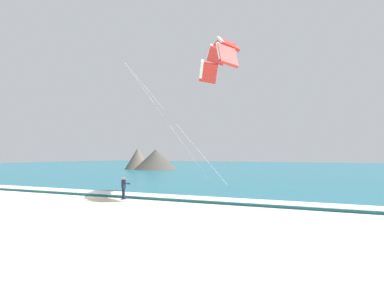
% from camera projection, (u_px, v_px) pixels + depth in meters
% --- Properties ---
extents(sea, '(200.00, 120.00, 0.20)m').
position_uv_depth(sea, '(320.00, 170.00, 83.98)').
color(sea, '#146075').
rests_on(sea, ground).
extents(surf_foam, '(200.00, 2.16, 0.04)m').
position_uv_depth(surf_foam, '(140.00, 195.00, 32.59)').
color(surf_foam, white).
rests_on(surf_foam, sea).
extents(surfboard, '(1.06, 1.44, 0.09)m').
position_uv_depth(surfboard, '(124.00, 199.00, 30.96)').
color(surfboard, white).
rests_on(surfboard, ground).
extents(kitesurfer, '(0.67, 0.67, 1.69)m').
position_uv_depth(kitesurfer, '(124.00, 187.00, 30.99)').
color(kitesurfer, '#191E38').
rests_on(kitesurfer, ground).
extents(kite_primary, '(8.32, 7.20, 10.72)m').
position_uv_depth(kite_primary, '(220.00, 55.00, 32.36)').
color(kite_primary, red).
extents(headland_left, '(11.30, 8.70, 4.33)m').
position_uv_depth(headland_left, '(150.00, 160.00, 82.56)').
color(headland_left, '#665B51').
rests_on(headland_left, ground).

